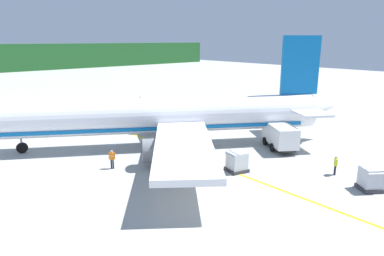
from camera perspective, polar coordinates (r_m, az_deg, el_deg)
The scene contains 9 objects.
ground at distance 60.15m, azimuth -23.55°, elevation 2.08°, with size 240.00×320.00×0.20m, color #A8A8A3.
airliner_foreground at distance 37.68m, azimuth -5.48°, elevation 1.93°, with size 37.15×31.57×11.90m.
service_truck_baggage at distance 38.25m, azimuth 14.28°, elevation -1.18°, with size 4.84×5.68×2.68m.
cargo_container_near at distance 31.26m, azimuth 7.36°, elevation -5.51°, with size 2.04×2.04×1.91m.
cargo_container_far at distance 30.62m, azimuth 27.34°, elevation -7.46°, with size 2.25×2.25×1.95m.
crew_marshaller at distance 35.09m, azimuth 2.81°, elevation -2.94°, with size 0.25×0.63×1.75m.
crew_loader_left at distance 32.41m, azimuth -13.03°, elevation -4.78°, with size 0.45×0.53×1.76m.
crew_loader_right at distance 32.66m, azimuth 22.54°, elevation -5.46°, with size 0.51×0.46×1.70m.
apron_guide_line at distance 35.27m, azimuth -0.33°, elevation -4.60°, with size 0.30×60.00×0.01m, color yellow.
Camera 1 is at (-17.38, -8.41, 11.47)m, focal length 32.43 mm.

